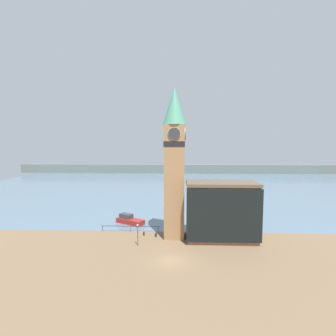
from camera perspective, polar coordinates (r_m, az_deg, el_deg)
ground_plane at (r=39.51m, az=0.62°, el=-19.56°), size 160.00×160.00×0.00m
water at (r=109.55m, az=1.73°, el=-3.47°), size 160.00×120.00×0.00m
far_shoreline at (r=148.95m, az=1.88°, el=-0.19°), size 180.00×3.00×5.00m
pier_railing at (r=51.32m, az=-8.22°, el=-12.53°), size 11.23×0.08×1.09m
clock_tower at (r=45.68m, az=1.38°, el=1.98°), size 4.03×4.03×26.27m
pier_building at (r=46.86m, az=11.53°, el=-9.09°), size 12.24×6.58×10.09m
boat_near at (r=56.49m, az=-8.41°, el=-11.13°), size 6.40×4.93×1.92m
mooring_bollard_near at (r=49.24m, az=-5.27°, el=-13.98°), size 0.30×0.30×0.72m
mooring_bollard_far at (r=48.45m, az=-2.67°, el=-14.28°), size 0.34×0.34×0.72m
lamp_post at (r=44.15m, az=-6.62°, el=-13.35°), size 0.32×0.32×3.56m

